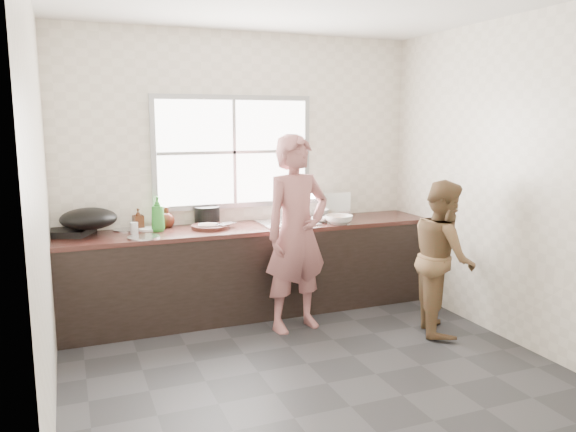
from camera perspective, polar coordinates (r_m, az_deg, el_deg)
name	(u,v)px	position (r m, az deg, el deg)	size (l,w,h in m)	color
floor	(307,364)	(4.49, 1.96, -14.81)	(3.60, 3.20, 0.01)	#2C2C2F
wall_back	(243,172)	(5.62, -4.58, 4.48)	(3.60, 0.01, 2.70)	silver
wall_left	(40,204)	(3.78, -23.88, 1.14)	(0.01, 3.20, 2.70)	beige
wall_right	(502,181)	(5.12, 20.92, 3.37)	(0.01, 3.20, 2.70)	silver
wall_front	(446,229)	(2.75, 15.72, -1.31)	(3.60, 0.01, 2.70)	silver
cabinet	(254,271)	(5.49, -3.47, -5.62)	(3.60, 0.62, 0.82)	black
countertop	(254,228)	(5.39, -3.51, -1.20)	(3.60, 0.64, 0.04)	#361B16
sink	(287,223)	(5.50, -0.05, -0.70)	(0.55, 0.45, 0.02)	silver
faucet	(280,205)	(5.66, -0.80, 1.09)	(0.02, 0.02, 0.30)	silver
window_frame	(234,152)	(5.56, -5.55, 6.48)	(1.60, 0.05, 1.10)	#9EA0A5
window_glazing	(234,152)	(5.53, -5.48, 6.47)	(1.50, 0.01, 1.00)	white
woman	(297,240)	(4.96, 0.87, -2.45)	(0.59, 0.39, 1.63)	#A36362
person_side	(443,257)	(5.11, 15.48, -4.02)	(0.66, 0.51, 1.35)	brown
cutting_board	(211,227)	(5.28, -7.88, -1.08)	(0.36, 0.36, 0.04)	#321813
cleaver	(226,224)	(5.28, -6.34, -0.77)	(0.21, 0.11, 0.01)	#B4B7BC
bowl_mince	(208,227)	(5.26, -8.09, -1.08)	(0.19, 0.19, 0.05)	silver
bowl_crabs	(339,220)	(5.50, 5.20, -0.44)	(0.22, 0.22, 0.07)	silver
bowl_held	(319,219)	(5.56, 3.22, -0.32)	(0.21, 0.21, 0.07)	silver
black_pot	(207,216)	(5.48, -8.22, 0.04)	(0.24, 0.24, 0.18)	black
plate_food	(150,229)	(5.33, -13.83, -1.27)	(0.21, 0.21, 0.02)	white
bottle_green	(158,214)	(5.22, -13.10, 0.22)	(0.12, 0.12, 0.32)	#29802A
bottle_brown_tall	(138,220)	(5.37, -14.96, -0.38)	(0.08, 0.08, 0.18)	#452111
bottle_brown_short	(167,218)	(5.41, -12.23, -0.20)	(0.14, 0.14, 0.18)	#471C11
glass_jar	(134,228)	(5.18, -15.37, -1.19)	(0.07, 0.07, 0.10)	silver
burner	(69,232)	(5.32, -21.37, -1.49)	(0.37, 0.37, 0.06)	black
wok	(89,219)	(5.19, -19.60, -0.25)	(0.48, 0.48, 0.18)	black
dish_rack	(329,205)	(5.82, 4.19, 1.14)	(0.36, 0.25, 0.27)	silver
pot_lid_left	(144,237)	(4.98, -14.44, -2.08)	(0.28, 0.28, 0.01)	silver
pot_lid_right	(127,229)	(5.37, -16.08, -1.32)	(0.24, 0.24, 0.01)	silver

